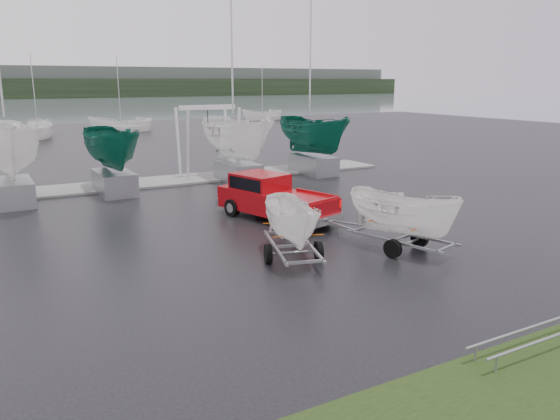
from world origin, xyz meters
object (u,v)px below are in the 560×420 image
object	(u,v)px
pickup_truck	(271,196)
trailer_parked	(293,187)
trailer_hitched	(405,176)
boat_hoist	(208,131)

from	to	relation	value
pickup_truck	trailer_parked	size ratio (longest dim) A/B	1.32
trailer_hitched	trailer_parked	xyz separation A→B (m)	(-3.57, 0.99, -0.16)
pickup_truck	trailer_parked	bearing A→B (deg)	-126.92
trailer_hitched	boat_hoist	distance (m)	15.97
pickup_truck	boat_hoist	xyz separation A→B (m)	(1.39, 10.05, 1.74)
pickup_truck	boat_hoist	world-z (taller)	boat_hoist
trailer_hitched	boat_hoist	world-z (taller)	trailer_hitched
boat_hoist	trailer_parked	bearing A→B (deg)	-102.39
trailer_hitched	trailer_parked	distance (m)	3.71
trailer_parked	boat_hoist	distance (m)	15.33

